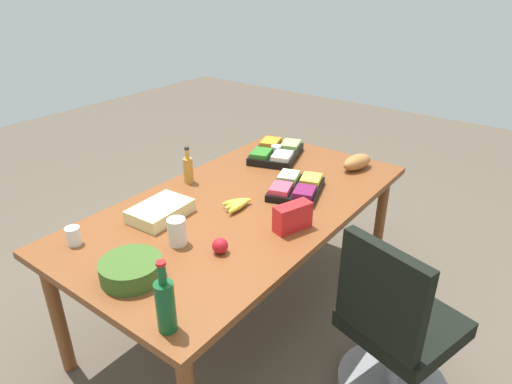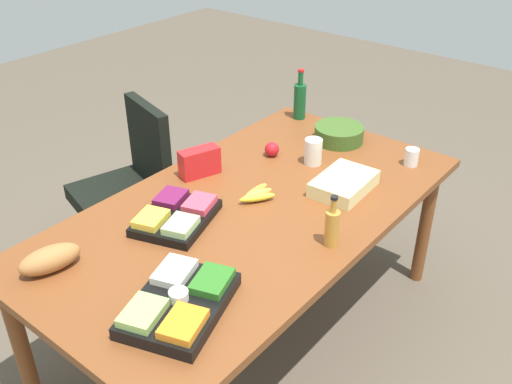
{
  "view_description": "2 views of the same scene",
  "coord_description": "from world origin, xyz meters",
  "views": [
    {
      "loc": [
        1.77,
        1.42,
        1.97
      ],
      "look_at": [
        -0.11,
        0.01,
        0.8
      ],
      "focal_mm": 31.5,
      "sensor_mm": 36.0,
      "label": 1
    },
    {
      "loc": [
        -1.69,
        -1.41,
        2.18
      ],
      "look_at": [
        0.04,
        -0.01,
        0.84
      ],
      "focal_mm": 40.49,
      "sensor_mm": 36.0,
      "label": 2
    }
  ],
  "objects": [
    {
      "name": "paper_cup",
      "position": [
        0.83,
        -0.38,
        0.82
      ],
      "size": [
        0.09,
        0.09,
        0.09
      ],
      "primitive_type": "cylinder",
      "rotation": [
        0.0,
        0.0,
        0.33
      ],
      "color": "white",
      "rests_on": "conference_table"
    },
    {
      "name": "wine_bottle",
      "position": [
        0.95,
        0.4,
        0.89
      ],
      "size": [
        0.09,
        0.09,
        0.3
      ],
      "color": "#145027",
      "rests_on": "conference_table"
    },
    {
      "name": "salad_bowl",
      "position": [
        0.83,
        0.05,
        0.82
      ],
      "size": [
        0.3,
        0.3,
        0.09
      ],
      "primitive_type": "cylinder",
      "rotation": [
        0.0,
        0.0,
        -0.14
      ],
      "color": "#3A5C22",
      "rests_on": "conference_table"
    },
    {
      "name": "office_chair",
      "position": [
        0.07,
        0.98,
        0.37
      ],
      "size": [
        0.6,
        0.59,
        0.96
      ],
      "color": "gray",
      "rests_on": "ground"
    },
    {
      "name": "sheet_cake",
      "position": [
        0.4,
        -0.25,
        0.81
      ],
      "size": [
        0.33,
        0.24,
        0.07
      ],
      "primitive_type": "cube",
      "rotation": [
        0.0,
        0.0,
        0.05
      ],
      "color": "beige",
      "rests_on": "conference_table"
    },
    {
      "name": "fruit_platter",
      "position": [
        -0.29,
        0.17,
        0.81
      ],
      "size": [
        0.43,
        0.38,
        0.07
      ],
      "color": "black",
      "rests_on": "conference_table"
    },
    {
      "name": "bread_loaf",
      "position": [
        -0.83,
        0.31,
        0.83
      ],
      "size": [
        0.26,
        0.17,
        0.1
      ],
      "primitive_type": "ellipsoid",
      "rotation": [
        0.0,
        0.0,
        -0.25
      ],
      "color": "#A86C38",
      "rests_on": "conference_table"
    },
    {
      "name": "banana_bunch",
      "position": [
        0.07,
        0.02,
        0.8
      ],
      "size": [
        0.2,
        0.13,
        0.04
      ],
      "color": "yellow",
      "rests_on": "conference_table"
    },
    {
      "name": "mayo_jar",
      "position": [
        0.53,
        0.02,
        0.84
      ],
      "size": [
        0.1,
        0.1,
        0.14
      ],
      "primitive_type": "cylinder",
      "rotation": [
        0.0,
        0.0,
        0.1
      ],
      "color": "white",
      "rests_on": "conference_table"
    },
    {
      "name": "apple_red",
      "position": [
        0.46,
        0.23,
        0.81
      ],
      "size": [
        0.09,
        0.09,
        0.08
      ],
      "primitive_type": "sphere",
      "rotation": [
        0.0,
        0.0,
        -0.14
      ],
      "color": "red",
      "rests_on": "conference_table"
    },
    {
      "name": "veggie_tray",
      "position": [
        -0.68,
        -0.24,
        0.81
      ],
      "size": [
        0.49,
        0.42,
        0.09
      ],
      "color": "black",
      "rests_on": "conference_table"
    },
    {
      "name": "dressing_bottle",
      "position": [
        -0.01,
        -0.44,
        0.86
      ],
      "size": [
        0.07,
        0.07,
        0.23
      ],
      "color": "#C38834",
      "rests_on": "conference_table"
    },
    {
      "name": "ground_plane",
      "position": [
        0.0,
        0.0,
        0.0
      ],
      "size": [
        10.0,
        10.0,
        0.0
      ],
      "primitive_type": "plane",
      "color": "brown"
    },
    {
      "name": "chip_bag_red",
      "position": [
        0.08,
        0.38,
        0.85
      ],
      "size": [
        0.22,
        0.14,
        0.14
      ],
      "primitive_type": "cube",
      "rotation": [
        0.0,
        0.0,
        -0.33
      ],
      "color": "red",
      "rests_on": "conference_table"
    },
    {
      "name": "conference_table",
      "position": [
        0.0,
        0.0,
        0.7
      ],
      "size": [
        2.09,
        1.13,
        0.78
      ],
      "color": "brown",
      "rests_on": "ground"
    }
  ]
}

